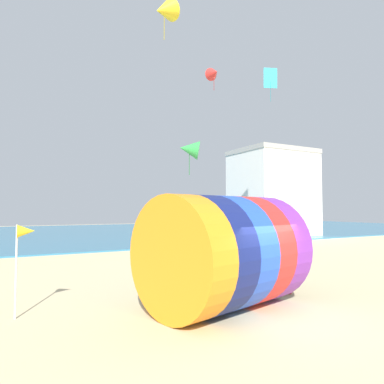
{
  "coord_description": "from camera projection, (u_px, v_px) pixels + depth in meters",
  "views": [
    {
      "loc": [
        -6.4,
        -7.4,
        2.96
      ],
      "look_at": [
        -0.68,
        3.2,
        3.56
      ],
      "focal_mm": 32.0,
      "sensor_mm": 36.0,
      "label": 1
    }
  ],
  "objects": [
    {
      "name": "ground_plane",
      "position": [
        269.0,
        317.0,
        9.39
      ],
      "size": [
        120.0,
        120.0,
        0.0
      ],
      "primitive_type": "plane",
      "color": "#CCBA8C"
    },
    {
      "name": "sea",
      "position": [
        67.0,
        233.0,
        41.24
      ],
      "size": [
        120.0,
        40.0,
        0.1
      ],
      "primitive_type": "cube",
      "color": "teal",
      "rests_on": "ground"
    },
    {
      "name": "giant_inflatable_tube",
      "position": [
        224.0,
        252.0,
        10.22
      ],
      "size": [
        5.11,
        4.34,
        3.36
      ],
      "color": "orange",
      "rests_on": "ground"
    },
    {
      "name": "kite_handler",
      "position": [
        292.0,
        262.0,
        13.29
      ],
      "size": [
        0.38,
        0.25,
        1.76
      ],
      "color": "black",
      "rests_on": "ground"
    },
    {
      "name": "kite_yellow_delta",
      "position": [
        164.0,
        10.0,
        15.65
      ],
      "size": [
        1.6,
        1.38,
        2.06
      ],
      "color": "yellow"
    },
    {
      "name": "kite_red_delta",
      "position": [
        214.0,
        73.0,
        22.73
      ],
      "size": [
        0.9,
        1.0,
        1.66
      ],
      "color": "red"
    },
    {
      "name": "kite_green_delta",
      "position": [
        189.0,
        149.0,
        17.49
      ],
      "size": [
        1.44,
        1.39,
        1.88
      ],
      "color": "green"
    },
    {
      "name": "kite_cyan_diamond",
      "position": [
        270.0,
        78.0,
        24.94
      ],
      "size": [
        0.96,
        0.45,
        2.48
      ],
      "color": "#2DB2C6"
    },
    {
      "name": "bystander_near_water",
      "position": [
        290.0,
        240.0,
        22.75
      ],
      "size": [
        0.41,
        0.41,
        1.73
      ],
      "color": "#383D56",
      "rests_on": "ground"
    },
    {
      "name": "bystander_mid_beach",
      "position": [
        232.0,
        237.0,
        24.45
      ],
      "size": [
        0.37,
        0.24,
        1.79
      ],
      "color": "#383D56",
      "rests_on": "ground"
    },
    {
      "name": "promenade_building",
      "position": [
        273.0,
        193.0,
        38.27
      ],
      "size": [
        8.24,
        6.83,
        9.55
      ],
      "color": "silver",
      "rests_on": "ground"
    },
    {
      "name": "beach_flag",
      "position": [
        25.0,
        235.0,
        9.38
      ],
      "size": [
        0.47,
        0.36,
        2.53
      ],
      "color": "silver",
      "rests_on": "ground"
    },
    {
      "name": "cooler_box",
      "position": [
        284.0,
        287.0,
        12.13
      ],
      "size": [
        0.54,
        0.62,
        0.36
      ],
      "primitive_type": "cube",
      "rotation": [
        0.0,
        0.0,
        1.14
      ],
      "color": "red",
      "rests_on": "ground"
    }
  ]
}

